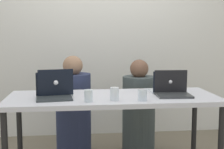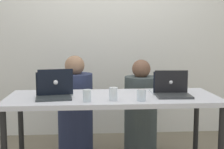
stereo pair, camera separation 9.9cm
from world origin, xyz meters
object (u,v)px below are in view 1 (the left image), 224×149
water_glass_left (88,97)px  person_on_left (74,111)px  laptop_front_left (54,93)px  person_on_right (139,111)px  laptop_front_right (173,90)px  laptop_back_left (55,90)px  water_glass_right (142,96)px  laptop_back_right (167,88)px  water_glass_center (114,95)px

water_glass_left → person_on_left: bearing=99.1°
person_on_left → laptop_front_left: bearing=74.0°
person_on_right → laptop_front_right: person_on_right is taller
person_on_left → person_on_right: size_ratio=1.05×
laptop_back_left → water_glass_right: (0.72, -0.29, -0.01)m
person_on_left → laptop_back_left: size_ratio=3.17×
person_on_left → laptop_front_left: person_on_left is taller
person_on_right → water_glass_right: bearing=87.3°
laptop_back_left → laptop_front_right: 1.04m
laptop_front_right → laptop_back_right: bearing=93.2°
water_glass_left → laptop_front_right: bearing=13.4°
water_glass_center → water_glass_left: bearing=-172.2°
laptop_front_left → water_glass_left: size_ratio=3.25×
laptop_front_right → water_glass_right: 0.36m
laptop_back_right → water_glass_right: bearing=45.9°
laptop_front_right → person_on_right: bearing=106.8°
laptop_front_left → water_glass_left: (0.29, -0.16, -0.00)m
laptop_back_left → laptop_back_right: 1.03m
laptop_back_left → water_glass_right: bearing=147.2°
water_glass_right → water_glass_left: size_ratio=0.97×
laptop_front_left → laptop_front_right: bearing=-6.6°
water_glass_center → water_glass_right: bearing=-8.3°
laptop_front_left → water_glass_center: (0.50, -0.13, -0.00)m
person_on_left → water_glass_left: (0.13, -0.84, 0.32)m
person_on_right → water_glass_center: size_ratio=9.58×
laptop_front_right → water_glass_right: size_ratio=3.24×
person_on_right → water_glass_right: size_ratio=10.91×
laptop_front_left → laptop_back_left: bearing=82.7°
laptop_back_right → laptop_front_right: (0.00, -0.15, 0.00)m
laptop_front_left → laptop_front_right: size_ratio=1.03×
laptop_back_left → laptop_front_right: size_ratio=1.11×
laptop_front_left → water_glass_right: bearing=-20.5°
water_glass_right → laptop_back_right: bearing=47.6°
person_on_left → laptop_back_right: bearing=146.3°
water_glass_center → laptop_back_left: bearing=152.3°
laptop_back_right → water_glass_left: laptop_back_right is taller
person_on_left → water_glass_center: bearing=109.6°
person_on_left → laptop_back_left: (-0.15, -0.55, 0.33)m
laptop_front_left → laptop_back_left: size_ratio=0.93×
person_on_left → person_on_right: 0.71m
person_on_right → laptop_back_right: size_ratio=3.22×
laptop_back_left → water_glass_center: 0.56m
water_glass_center → person_on_left: bearing=113.1°
laptop_front_right → water_glass_center: (-0.53, -0.15, -0.00)m
laptop_back_left → water_glass_left: (0.29, -0.29, -0.01)m
laptop_back_right → laptop_front_right: bearing=88.9°
person_on_left → laptop_back_right: size_ratio=3.36×
water_glass_center → laptop_front_right: bearing=15.6°
laptop_back_left → water_glass_left: laptop_back_left is taller
laptop_back_right → water_glass_left: bearing=22.3°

